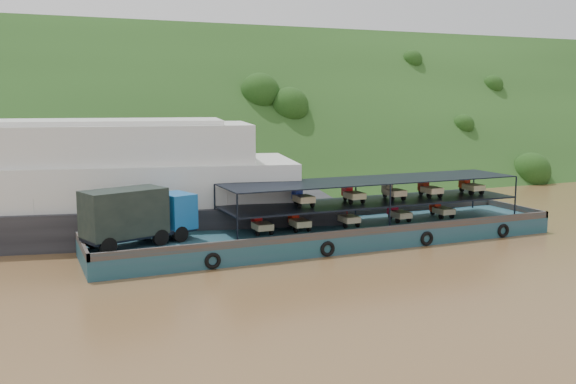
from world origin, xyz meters
name	(u,v)px	position (x,y,z in m)	size (l,w,h in m)	color
ground	(327,237)	(0.00, 0.00, 0.00)	(160.00, 160.00, 0.00)	brown
hillside	(200,181)	(0.00, 36.00, 0.00)	(140.00, 28.00, 28.00)	#1B3312
cargo_barge	(310,229)	(-2.41, -2.01, 1.22)	(35.11, 7.18, 4.90)	#16474D
passenger_ferry	(45,187)	(-19.72, 8.33, 3.88)	(45.52, 20.20, 8.95)	black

